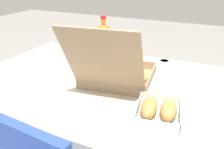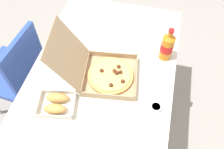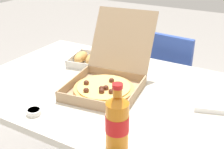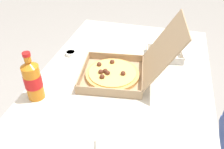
# 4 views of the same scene
# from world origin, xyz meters

# --- Properties ---
(dining_table) EXTENTS (1.28, 0.83, 0.72)m
(dining_table) POSITION_xyz_m (0.00, 0.00, 0.64)
(dining_table) COLOR silver
(dining_table) RESTS_ON ground_plane
(pizza_box_open) EXTENTS (0.35, 0.48, 0.30)m
(pizza_box_open) POSITION_xyz_m (-0.03, -0.02, 0.76)
(pizza_box_open) COLOR tan
(pizza_box_open) RESTS_ON dining_table
(bread_side_box) EXTENTS (0.18, 0.21, 0.06)m
(bread_side_box) POSITION_xyz_m (-0.27, 0.17, 0.75)
(bread_side_box) COLOR white
(bread_side_box) RESTS_ON dining_table
(cola_bottle) EXTENTS (0.07, 0.07, 0.22)m
(cola_bottle) POSITION_xyz_m (0.20, -0.34, 0.82)
(cola_bottle) COLOR orange
(cola_bottle) RESTS_ON dining_table
(paper_menu) EXTENTS (0.22, 0.16, 0.00)m
(paper_menu) POSITION_xyz_m (-0.47, -0.08, 0.72)
(paper_menu) COLOR white
(paper_menu) RESTS_ON dining_table
(dipping_sauce_cup) EXTENTS (0.06, 0.06, 0.02)m
(dipping_sauce_cup) POSITION_xyz_m (-0.16, -0.33, 0.73)
(dipping_sauce_cup) COLOR white
(dipping_sauce_cup) RESTS_ON dining_table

